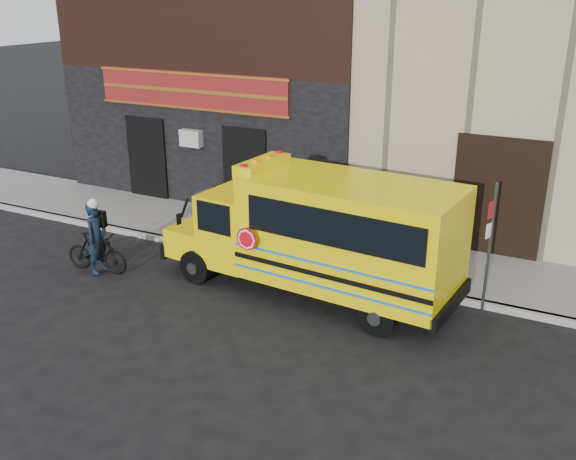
# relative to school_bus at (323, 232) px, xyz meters

# --- Properties ---
(ground) EXTENTS (120.00, 120.00, 0.00)m
(ground) POSITION_rel_school_bus_xyz_m (-1.00, -1.59, -1.51)
(ground) COLOR black
(ground) RESTS_ON ground
(curb) EXTENTS (40.00, 0.20, 0.15)m
(curb) POSITION_rel_school_bus_xyz_m (-1.00, 1.01, -1.43)
(curb) COLOR gray
(curb) RESTS_ON ground
(sidewalk) EXTENTS (40.00, 3.00, 0.15)m
(sidewalk) POSITION_rel_school_bus_xyz_m (-1.00, 2.51, -1.43)
(sidewalk) COLOR slate
(sidewalk) RESTS_ON ground
(building) EXTENTS (20.00, 10.70, 12.00)m
(building) POSITION_rel_school_bus_xyz_m (-1.04, 8.86, 4.62)
(building) COLOR tan
(building) RESTS_ON sidewalk
(school_bus) EXTENTS (7.06, 2.72, 2.92)m
(school_bus) POSITION_rel_school_bus_xyz_m (0.00, 0.00, 0.00)
(school_bus) COLOR black
(school_bus) RESTS_ON ground
(sign_pole) EXTENTS (0.11, 0.24, 2.87)m
(sign_pole) POSITION_rel_school_bus_xyz_m (3.38, 0.79, 0.08)
(sign_pole) COLOR #363D39
(sign_pole) RESTS_ON ground
(bicycle) EXTENTS (1.70, 0.68, 0.99)m
(bicycle) POSITION_rel_school_bus_xyz_m (-5.39, -1.30, -1.01)
(bicycle) COLOR black
(bicycle) RESTS_ON ground
(cyclist) EXTENTS (0.47, 0.66, 1.74)m
(cyclist) POSITION_rel_school_bus_xyz_m (-5.28, -1.36, -0.64)
(cyclist) COLOR black
(cyclist) RESTS_ON ground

